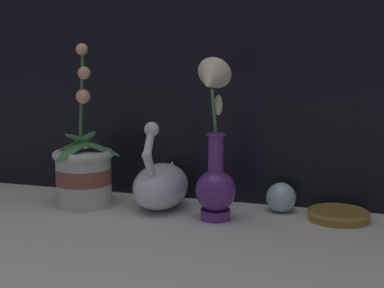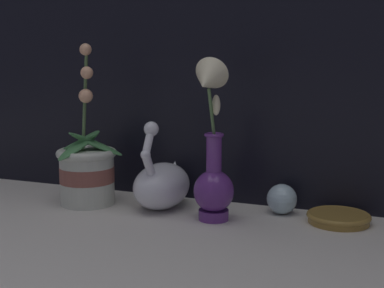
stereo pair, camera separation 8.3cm
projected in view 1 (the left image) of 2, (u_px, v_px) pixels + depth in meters
ground_plane at (190, 227)px, 1.13m from camera, size 2.80×2.80×0.00m
orchid_potted_plant at (84, 170)px, 1.28m from camera, size 0.17×0.20×0.39m
swan_figurine at (161, 184)px, 1.27m from camera, size 0.12×0.20×0.21m
blue_vase at (214, 161)px, 1.15m from camera, size 0.09×0.13×0.36m
glass_sphere at (281, 197)px, 1.24m from camera, size 0.07×0.07×0.07m
amber_dish at (338, 214)px, 1.18m from camera, size 0.14×0.14×0.02m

